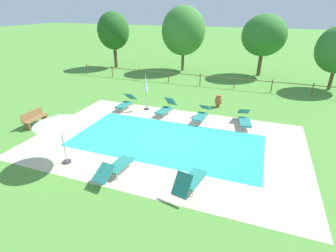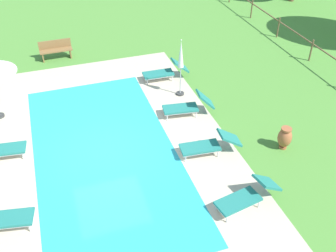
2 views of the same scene
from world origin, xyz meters
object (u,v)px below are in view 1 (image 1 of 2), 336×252
Objects in this scene: sun_lounger_south_near_corner at (202,114)px; tree_west_mid at (183,31)px; sun_lounger_south_mid at (126,103)px; tree_centre at (113,31)px; sun_lounger_north_near_steps at (166,108)px; sun_lounger_north_far at (244,119)px; sun_lounger_north_end at (190,181)px; tree_east_mid at (264,35)px; patio_umbrella_closed_row_west at (146,86)px; patio_umbrella_open_foreground at (59,120)px; terracotta_urn_near_fence at (218,101)px; sun_lounger_north_mid at (116,167)px; wooden_bench_lawn_side at (34,118)px.

sun_lounger_south_near_corner is 0.33× the size of tree_west_mid.
tree_centre is (-7.19, 10.96, 3.45)m from sun_lounger_south_mid.
sun_lounger_north_far is (4.82, -0.05, -0.02)m from sun_lounger_north_near_steps.
sun_lounger_south_near_corner is 17.04m from tree_centre.
tree_east_mid is at bearing 85.13° from sun_lounger_north_end.
patio_umbrella_closed_row_west is at bearing 177.40° from sun_lounger_north_far.
patio_umbrella_closed_row_west is at bearing 84.66° from patio_umbrella_open_foreground.
patio_umbrella_open_foreground is 0.95× the size of patio_umbrella_closed_row_west.
terracotta_urn_near_fence is 10.87m from tree_east_mid.
patio_umbrella_open_foreground is at bearing -88.50° from tree_west_mid.
tree_west_mid is at bearing 107.92° from sun_lounger_north_end.
sun_lounger_north_far is 0.36× the size of tree_centre.
sun_lounger_north_near_steps is 13.90m from tree_east_mid.
patio_umbrella_closed_row_west reaches higher than patio_umbrella_open_foreground.
sun_lounger_north_end is at bearing -52.62° from tree_centre.
tree_centre is (-10.06, 10.98, 3.44)m from sun_lounger_north_near_steps.
patio_umbrella_closed_row_west reaches higher than sun_lounger_north_far.
sun_lounger_south_near_corner is (-2.46, -0.11, -0.00)m from sun_lounger_north_far.
tree_east_mid is at bearing 61.88° from patio_umbrella_closed_row_west.
terracotta_urn_near_fence is (0.54, 2.52, 0.08)m from sun_lounger_south_near_corner.
patio_umbrella_closed_row_west is at bearing 170.81° from sun_lounger_north_near_steps.
sun_lounger_north_mid is 1.40× the size of wooden_bench_lawn_side.
tree_west_mid is 1.10× the size of tree_centre.
sun_lounger_north_mid is 1.01× the size of sun_lounger_north_far.
wooden_bench_lawn_side is at bearing -159.68° from sun_lounger_north_far.
sun_lounger_south_mid is 0.35× the size of tree_east_mid.
tree_east_mid reaches higher than sun_lounger_south_near_corner.
terracotta_urn_near_fence is 0.15× the size of tree_east_mid.
sun_lounger_south_mid is at bearing -91.23° from tree_west_mid.
sun_lounger_south_mid is 12.54m from tree_west_mid.
tree_centre reaches higher than sun_lounger_south_near_corner.
tree_centre is at bearing 128.67° from patio_umbrella_closed_row_west.
sun_lounger_south_near_corner is 0.36× the size of tree_centre.
sun_lounger_north_far is at bearing 78.36° from sun_lounger_north_end.
tree_west_mid reaches higher than sun_lounger_north_near_steps.
tree_east_mid is (4.71, 19.30, 3.39)m from sun_lounger_north_mid.
sun_lounger_north_end is 2.34× the size of terracotta_urn_near_fence.
patio_umbrella_closed_row_west reaches higher than wooden_bench_lawn_side.
patio_umbrella_open_foreground is 20.64m from tree_east_mid.
sun_lounger_north_near_steps is 4.82m from sun_lounger_north_far.
tree_east_mid is (7.70, 0.45, -0.21)m from tree_west_mid.
sun_lounger_south_near_corner is (2.36, -0.16, -0.02)m from sun_lounger_north_near_steps.
sun_lounger_south_mid is 1.33× the size of wooden_bench_lawn_side.
sun_lounger_north_far reaches higher than sun_lounger_north_mid.
wooden_bench_lawn_side is 15.98m from tree_centre.
sun_lounger_south_near_corner is at bearing 24.79° from wooden_bench_lawn_side.
wooden_bench_lawn_side is 0.24× the size of tree_west_mid.
sun_lounger_south_near_corner is 1.38× the size of wooden_bench_lawn_side.
patio_umbrella_open_foreground is 10.55m from terracotta_urn_near_fence.
patio_umbrella_closed_row_west is at bearing 104.59° from sun_lounger_north_mid.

